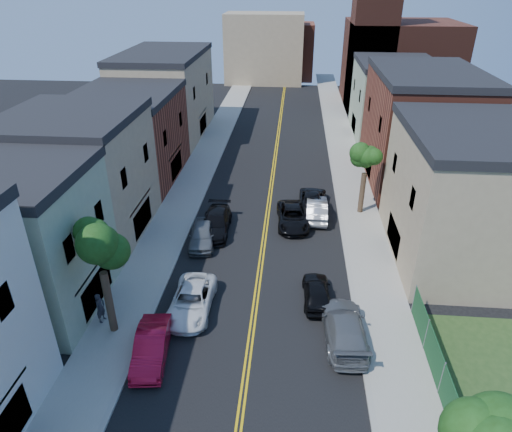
% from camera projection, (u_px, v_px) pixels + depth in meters
% --- Properties ---
extents(sidewalk_left, '(3.20, 100.00, 0.15)m').
position_uv_depth(sidewalk_left, '(201.00, 163.00, 48.91)').
color(sidewalk_left, gray).
rests_on(sidewalk_left, ground).
extents(sidewalk_right, '(3.20, 100.00, 0.15)m').
position_uv_depth(sidewalk_right, '(349.00, 168.00, 47.72)').
color(sidewalk_right, gray).
rests_on(sidewalk_right, ground).
extents(curb_left, '(0.30, 100.00, 0.15)m').
position_uv_depth(curb_left, '(217.00, 164.00, 48.78)').
color(curb_left, gray).
rests_on(curb_left, ground).
extents(curb_right, '(0.30, 100.00, 0.15)m').
position_uv_depth(curb_right, '(332.00, 168.00, 47.85)').
color(curb_right, gray).
rests_on(curb_right, ground).
extents(bldg_left_palegrn, '(9.00, 8.00, 8.50)m').
position_uv_depth(bldg_left_palegrn, '(14.00, 245.00, 26.34)').
color(bldg_left_palegrn, gray).
rests_on(bldg_left_palegrn, ground).
extents(bldg_left_tan_near, '(9.00, 10.00, 9.00)m').
position_uv_depth(bldg_left_tan_near, '(80.00, 179.00, 34.11)').
color(bldg_left_tan_near, '#998466').
rests_on(bldg_left_tan_near, ground).
extents(bldg_left_brick, '(9.00, 12.00, 8.00)m').
position_uv_depth(bldg_left_brick, '(129.00, 139.00, 44.00)').
color(bldg_left_brick, brown).
rests_on(bldg_left_brick, ground).
extents(bldg_left_tan_far, '(9.00, 16.00, 9.50)m').
position_uv_depth(bldg_left_tan_far, '(166.00, 96.00, 55.92)').
color(bldg_left_tan_far, '#998466').
rests_on(bldg_left_tan_far, ground).
extents(bldg_right_tan, '(9.00, 12.00, 9.00)m').
position_uv_depth(bldg_right_tan, '(466.00, 199.00, 31.13)').
color(bldg_right_tan, '#998466').
rests_on(bldg_right_tan, ground).
extents(bldg_right_brick, '(9.00, 14.00, 10.00)m').
position_uv_depth(bldg_right_brick, '(420.00, 130.00, 43.17)').
color(bldg_right_brick, brown).
rests_on(bldg_right_brick, ground).
extents(bldg_right_palegrn, '(9.00, 12.00, 8.50)m').
position_uv_depth(bldg_right_palegrn, '(393.00, 101.00, 55.80)').
color(bldg_right_palegrn, gray).
rests_on(bldg_right_palegrn, ground).
extents(church, '(16.20, 14.20, 22.60)m').
position_uv_depth(church, '(393.00, 56.00, 67.42)').
color(church, '#4C2319').
rests_on(church, ground).
extents(backdrop_left, '(14.00, 8.00, 12.00)m').
position_uv_depth(backdrop_left, '(264.00, 49.00, 82.64)').
color(backdrop_left, '#998466').
rests_on(backdrop_left, ground).
extents(backdrop_center, '(10.00, 8.00, 10.00)m').
position_uv_depth(backdrop_center, '(287.00, 51.00, 86.32)').
color(backdrop_center, brown).
rests_on(backdrop_center, ground).
extents(fence_right, '(0.04, 15.00, 1.90)m').
position_uv_depth(fence_right, '(451.00, 405.00, 20.36)').
color(fence_right, '#143F1E').
rests_on(fence_right, sidewalk_right).
extents(tree_left_mid, '(5.20, 5.20, 9.29)m').
position_uv_depth(tree_left_mid, '(96.00, 233.00, 23.02)').
color(tree_left_mid, '#3D321E').
rests_on(tree_left_mid, sidewalk_left).
extents(tree_right_corner, '(5.80, 5.80, 10.35)m').
position_uv_depth(tree_right_corner, '(495.00, 414.00, 12.72)').
color(tree_right_corner, '#3D321E').
rests_on(tree_right_corner, sidewalk_right).
extents(tree_right_far, '(4.40, 4.40, 8.03)m').
position_uv_depth(tree_right_far, '(368.00, 149.00, 36.25)').
color(tree_right_far, '#3D321E').
rests_on(tree_right_far, sidewalk_right).
extents(red_sedan, '(2.16, 4.76, 1.52)m').
position_uv_depth(red_sedan, '(151.00, 346.00, 24.03)').
color(red_sedan, '#B20B29').
rests_on(red_sedan, ground).
extents(white_pickup, '(2.42, 5.25, 1.46)m').
position_uv_depth(white_pickup, '(192.00, 301.00, 27.42)').
color(white_pickup, white).
rests_on(white_pickup, ground).
extents(grey_car_left, '(2.31, 4.73, 1.56)m').
position_uv_depth(grey_car_left, '(202.00, 235.00, 34.24)').
color(grey_car_left, '#5B5F63').
rests_on(grey_car_left, ground).
extents(black_car_left, '(2.33, 5.48, 1.58)m').
position_uv_depth(black_car_left, '(216.00, 223.00, 35.81)').
color(black_car_left, black).
rests_on(black_car_left, ground).
extents(grey_car_right, '(2.55, 5.72, 1.63)m').
position_uv_depth(grey_car_right, '(345.00, 328.00, 25.19)').
color(grey_car_right, slate).
rests_on(grey_car_right, ground).
extents(black_car_right, '(1.83, 4.23, 1.42)m').
position_uv_depth(black_car_right, '(317.00, 292.00, 28.21)').
color(black_car_right, black).
rests_on(black_car_right, ground).
extents(silver_car_right, '(1.81, 4.93, 1.61)m').
position_uv_depth(silver_car_right, '(317.00, 209.00, 37.91)').
color(silver_car_right, '#ADAFB5').
rests_on(silver_car_right, ground).
extents(dark_car_right_far, '(2.71, 5.25, 1.42)m').
position_uv_depth(dark_car_right_far, '(312.00, 199.00, 39.80)').
color(dark_car_right_far, black).
rests_on(dark_car_right_far, ground).
extents(black_suv_lane, '(2.83, 5.48, 1.48)m').
position_uv_depth(black_suv_lane, '(293.00, 216.00, 36.86)').
color(black_suv_lane, black).
rests_on(black_suv_lane, ground).
extents(pedestrian_left, '(0.59, 0.77, 1.89)m').
position_uv_depth(pedestrian_left, '(100.00, 308.00, 26.27)').
color(pedestrian_left, '#27272F').
rests_on(pedestrian_left, sidewalk_left).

